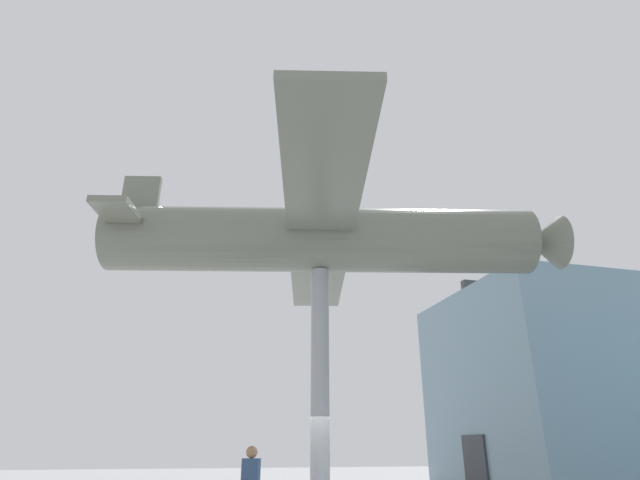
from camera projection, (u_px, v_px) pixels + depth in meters
glass_pavilion_left at (587, 388)px, 24.39m from camera, size 9.60×13.04×9.51m
support_pylon_central at (320, 387)px, 13.10m from camera, size 0.50×0.50×6.48m
suspended_airplane at (327, 240)px, 14.73m from camera, size 14.16×13.69×2.99m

